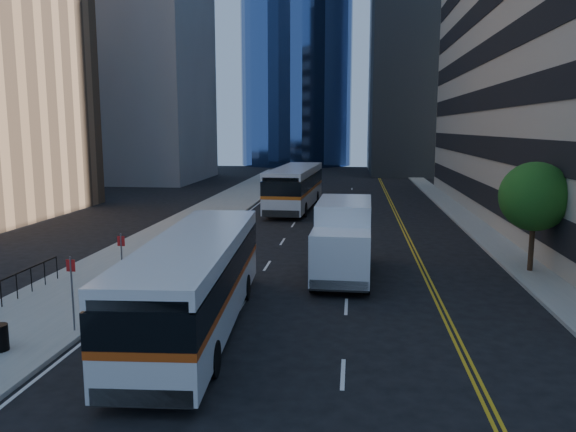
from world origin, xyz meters
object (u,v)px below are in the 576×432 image
at_px(bus_front, 196,279).
at_px(box_truck, 343,238).
at_px(bus_rear, 295,186).
at_px(street_tree, 535,197).

relative_size(bus_front, box_truck, 1.73).
relative_size(bus_rear, box_truck, 1.92).
bearing_deg(bus_rear, street_tree, -53.30).
bearing_deg(bus_rear, bus_front, -87.74).
height_order(street_tree, box_truck, street_tree).
height_order(bus_front, box_truck, box_truck).
height_order(bus_rear, box_truck, bus_rear).
relative_size(street_tree, box_truck, 0.71).
bearing_deg(street_tree, bus_front, -146.39).
bearing_deg(bus_front, bus_rear, 85.66).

